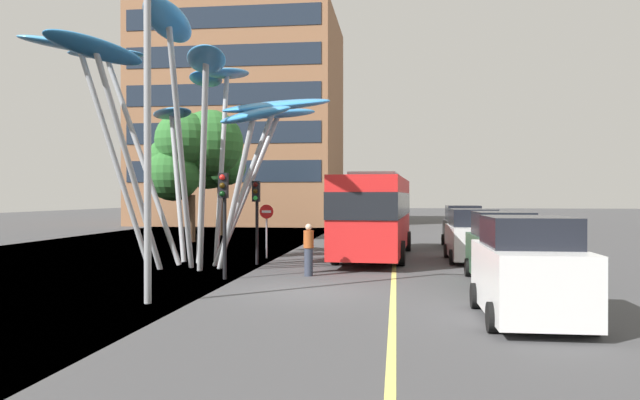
{
  "coord_description": "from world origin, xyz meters",
  "views": [
    {
      "loc": [
        2.42,
        -17.02,
        2.66
      ],
      "look_at": [
        -0.66,
        7.76,
        2.5
      ],
      "focal_mm": 34.56,
      "sensor_mm": 36.0,
      "label": 1
    }
  ],
  "objects_px": {
    "leaf_sculpture": "(192,94)",
    "no_entry_sign": "(267,222)",
    "traffic_light_kerb_near": "(224,202)",
    "street_lamp": "(160,97)",
    "car_parked_near": "(528,271)",
    "traffic_light_kerb_far": "(256,204)",
    "car_parked_mid": "(502,249)",
    "red_bus": "(375,211)",
    "car_parked_far": "(473,237)",
    "pedestrian": "(309,250)",
    "car_side_street": "(463,228)"
  },
  "relations": [
    {
      "from": "red_bus",
      "to": "street_lamp",
      "type": "height_order",
      "value": "street_lamp"
    },
    {
      "from": "red_bus",
      "to": "leaf_sculpture",
      "type": "relative_size",
      "value": 0.98
    },
    {
      "from": "car_parked_far",
      "to": "pedestrian",
      "type": "distance_m",
      "value": 8.04
    },
    {
      "from": "car_side_street",
      "to": "car_parked_mid",
      "type": "bearing_deg",
      "value": -90.82
    },
    {
      "from": "leaf_sculpture",
      "to": "no_entry_sign",
      "type": "relative_size",
      "value": 4.9
    },
    {
      "from": "traffic_light_kerb_far",
      "to": "car_parked_far",
      "type": "bearing_deg",
      "value": 15.41
    },
    {
      "from": "car_parked_far",
      "to": "no_entry_sign",
      "type": "relative_size",
      "value": 1.92
    },
    {
      "from": "red_bus",
      "to": "leaf_sculpture",
      "type": "bearing_deg",
      "value": -147.1
    },
    {
      "from": "car_parked_far",
      "to": "no_entry_sign",
      "type": "distance_m",
      "value": 8.62
    },
    {
      "from": "traffic_light_kerb_near",
      "to": "pedestrian",
      "type": "height_order",
      "value": "traffic_light_kerb_near"
    },
    {
      "from": "traffic_light_kerb_near",
      "to": "street_lamp",
      "type": "height_order",
      "value": "street_lamp"
    },
    {
      "from": "traffic_light_kerb_far",
      "to": "car_parked_near",
      "type": "relative_size",
      "value": 0.77
    },
    {
      "from": "red_bus",
      "to": "traffic_light_kerb_far",
      "type": "relative_size",
      "value": 3.4
    },
    {
      "from": "traffic_light_kerb_far",
      "to": "no_entry_sign",
      "type": "xyz_separation_m",
      "value": [
        -0.15,
        2.58,
        -0.82
      ]
    },
    {
      "from": "car_parked_near",
      "to": "car_side_street",
      "type": "xyz_separation_m",
      "value": [
        0.63,
        18.96,
        -0.04
      ]
    },
    {
      "from": "red_bus",
      "to": "leaf_sculpture",
      "type": "height_order",
      "value": "leaf_sculpture"
    },
    {
      "from": "car_side_street",
      "to": "car_parked_far",
      "type": "bearing_deg",
      "value": -92.81
    },
    {
      "from": "red_bus",
      "to": "car_parked_mid",
      "type": "relative_size",
      "value": 2.6
    },
    {
      "from": "car_parked_far",
      "to": "car_side_street",
      "type": "distance_m",
      "value": 6.95
    },
    {
      "from": "red_bus",
      "to": "no_entry_sign",
      "type": "height_order",
      "value": "red_bus"
    },
    {
      "from": "street_lamp",
      "to": "car_parked_mid",
      "type": "bearing_deg",
      "value": 28.48
    },
    {
      "from": "car_parked_mid",
      "to": "pedestrian",
      "type": "relative_size",
      "value": 2.44
    },
    {
      "from": "car_parked_near",
      "to": "no_entry_sign",
      "type": "bearing_deg",
      "value": 124.11
    },
    {
      "from": "traffic_light_kerb_far",
      "to": "no_entry_sign",
      "type": "height_order",
      "value": "traffic_light_kerb_far"
    },
    {
      "from": "street_lamp",
      "to": "pedestrian",
      "type": "bearing_deg",
      "value": 62.97
    },
    {
      "from": "car_parked_mid",
      "to": "no_entry_sign",
      "type": "distance_m",
      "value": 10.86
    },
    {
      "from": "traffic_light_kerb_far",
      "to": "street_lamp",
      "type": "height_order",
      "value": "street_lamp"
    },
    {
      "from": "pedestrian",
      "to": "no_entry_sign",
      "type": "height_order",
      "value": "no_entry_sign"
    },
    {
      "from": "street_lamp",
      "to": "leaf_sculpture",
      "type": "bearing_deg",
      "value": 103.17
    },
    {
      "from": "leaf_sculpture",
      "to": "red_bus",
      "type": "bearing_deg",
      "value": 32.9
    },
    {
      "from": "car_parked_far",
      "to": "car_parked_mid",
      "type": "bearing_deg",
      "value": -88.58
    },
    {
      "from": "traffic_light_kerb_near",
      "to": "street_lamp",
      "type": "xyz_separation_m",
      "value": [
        -0.34,
        -4.45,
        2.63
      ]
    },
    {
      "from": "car_parked_far",
      "to": "traffic_light_kerb_near",
      "type": "bearing_deg",
      "value": -142.26
    },
    {
      "from": "traffic_light_kerb_far",
      "to": "car_parked_mid",
      "type": "relative_size",
      "value": 0.76
    },
    {
      "from": "street_lamp",
      "to": "traffic_light_kerb_far",
      "type": "bearing_deg",
      "value": 87.29
    },
    {
      "from": "red_bus",
      "to": "traffic_light_kerb_near",
      "type": "bearing_deg",
      "value": -120.65
    },
    {
      "from": "traffic_light_kerb_far",
      "to": "car_side_street",
      "type": "bearing_deg",
      "value": 46.51
    },
    {
      "from": "car_parked_far",
      "to": "pedestrian",
      "type": "xyz_separation_m",
      "value": [
        -5.98,
        -5.38,
        -0.13
      ]
    },
    {
      "from": "leaf_sculpture",
      "to": "pedestrian",
      "type": "relative_size",
      "value": 6.46
    },
    {
      "from": "car_parked_far",
      "to": "car_side_street",
      "type": "bearing_deg",
      "value": 87.19
    },
    {
      "from": "leaf_sculpture",
      "to": "car_parked_mid",
      "type": "xyz_separation_m",
      "value": [
        10.83,
        -2.87,
        -5.47
      ]
    },
    {
      "from": "car_parked_mid",
      "to": "pedestrian",
      "type": "distance_m",
      "value": 6.18
    },
    {
      "from": "leaf_sculpture",
      "to": "car_parked_near",
      "type": "relative_size",
      "value": 2.67
    },
    {
      "from": "car_side_street",
      "to": "no_entry_sign",
      "type": "xyz_separation_m",
      "value": [
        -8.94,
        -6.68,
        0.52
      ]
    },
    {
      "from": "car_parked_far",
      "to": "leaf_sculpture",
      "type": "bearing_deg",
      "value": -162.91
    },
    {
      "from": "street_lamp",
      "to": "car_parked_far",
      "type": "bearing_deg",
      "value": 51.25
    },
    {
      "from": "pedestrian",
      "to": "car_parked_far",
      "type": "bearing_deg",
      "value": 42.01
    },
    {
      "from": "traffic_light_kerb_near",
      "to": "no_entry_sign",
      "type": "xyz_separation_m",
      "value": [
        -0.08,
        6.85,
        -0.93
      ]
    },
    {
      "from": "car_parked_mid",
      "to": "no_entry_sign",
      "type": "height_order",
      "value": "no_entry_sign"
    },
    {
      "from": "red_bus",
      "to": "car_parked_far",
      "type": "height_order",
      "value": "red_bus"
    }
  ]
}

